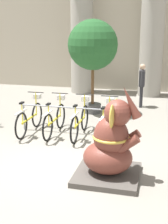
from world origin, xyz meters
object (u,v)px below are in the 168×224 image
at_px(bicycle_2, 80,121).
at_px(person_pedestrian, 142,82).
at_px(bicycle_0, 30,118).
at_px(bicycle_1, 55,119).
at_px(elephant_statue, 111,147).
at_px(bicycle_3, 106,123).
at_px(potted_tree, 93,46).

relative_size(bicycle_2, person_pedestrian, 1.14).
relative_size(bicycle_0, person_pedestrian, 1.14).
xyz_separation_m(bicycle_1, elephant_statue, (1.90, -2.20, 0.21)).
bearing_deg(bicycle_1, elephant_statue, -49.17).
xyz_separation_m(bicycle_3, person_pedestrian, (0.65, 3.65, 0.52)).
distance_m(bicycle_1, bicycle_3, 1.44).
distance_m(elephant_statue, potted_tree, 5.10).
bearing_deg(bicycle_0, person_pedestrian, 52.47).
height_order(bicycle_0, person_pedestrian, person_pedestrian).
height_order(bicycle_0, bicycle_1, same).
bearing_deg(person_pedestrian, potted_tree, -142.92).
bearing_deg(bicycle_1, potted_tree, 77.93).
bearing_deg(elephant_statue, bicycle_1, 130.83).
distance_m(bicycle_1, potted_tree, 3.08).
relative_size(bicycle_3, potted_tree, 0.58).
bearing_deg(potted_tree, person_pedestrian, 37.08).
distance_m(bicycle_1, elephant_statue, 2.92).
bearing_deg(bicycle_3, bicycle_0, -179.78).
xyz_separation_m(bicycle_1, person_pedestrian, (2.09, 3.62, 0.52)).
distance_m(bicycle_2, person_pedestrian, 3.91).
bearing_deg(elephant_statue, person_pedestrian, 88.15).
relative_size(bicycle_0, bicycle_3, 1.00).
xyz_separation_m(elephant_statue, person_pedestrian, (0.19, 5.82, 0.31)).
relative_size(bicycle_1, person_pedestrian, 1.14).
distance_m(bicycle_0, elephant_statue, 3.41).
distance_m(bicycle_2, bicycle_3, 0.72).
bearing_deg(elephant_statue, bicycle_0, 140.56).
height_order(elephant_statue, potted_tree, potted_tree).
bearing_deg(person_pedestrian, bicycle_2, -110.77).
bearing_deg(bicycle_2, elephant_statue, -61.70).
distance_m(bicycle_1, person_pedestrian, 4.21).
relative_size(elephant_statue, person_pedestrian, 1.18).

